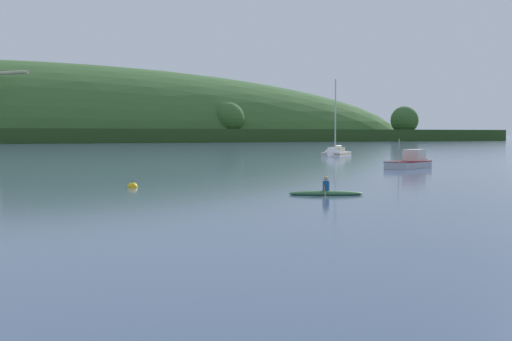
# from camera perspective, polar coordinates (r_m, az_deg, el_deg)

# --- Properties ---
(far_shoreline_hill) EXTENTS (443.57, 109.80, 59.93)m
(far_shoreline_hill) POSITION_cam_1_polar(r_m,az_deg,el_deg) (271.08, -19.49, 2.30)
(far_shoreline_hill) COLOR #27431B
(far_shoreline_hill) RESTS_ON ground
(sailboat_midwater_white) EXTENTS (6.57, 6.19, 11.19)m
(sailboat_midwater_white) POSITION_cam_1_polar(r_m,az_deg,el_deg) (90.11, 6.54, 1.27)
(sailboat_midwater_white) COLOR white
(sailboat_midwater_white) RESTS_ON ground
(fishing_boat_moored) EXTENTS (5.65, 4.02, 3.27)m
(fishing_boat_moored) POSITION_cam_1_polar(r_m,az_deg,el_deg) (60.32, 12.74, 0.53)
(fishing_boat_moored) COLOR #ADB2BC
(fishing_boat_moored) RESTS_ON ground
(canoe_with_paddler) EXTENTS (3.50, 2.23, 1.02)m
(canoe_with_paddler) POSITION_cam_1_polar(r_m,az_deg,el_deg) (33.17, 5.81, -1.85)
(canoe_with_paddler) COLOR #33663D
(canoe_with_paddler) RESTS_ON ground
(mooring_buoy_far_upstream) EXTENTS (0.56, 0.56, 0.64)m
(mooring_buoy_far_upstream) POSITION_cam_1_polar(r_m,az_deg,el_deg) (38.21, -10.17, -1.39)
(mooring_buoy_far_upstream) COLOR yellow
(mooring_buoy_far_upstream) RESTS_ON ground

